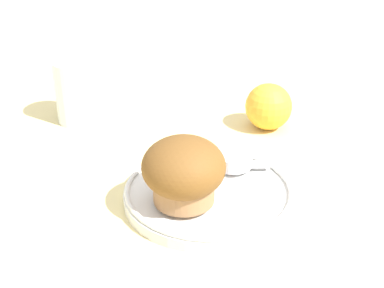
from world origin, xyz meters
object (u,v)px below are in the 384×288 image
object	(u,v)px
butter_knife	(209,165)
juice_glass	(77,91)
orange_fruit	(269,107)
muffin	(184,171)

from	to	relation	value
butter_knife	juice_glass	size ratio (longest dim) A/B	1.59
butter_knife	orange_fruit	bearing A→B (deg)	57.58
orange_fruit	juice_glass	world-z (taller)	juice_glass
butter_knife	juice_glass	distance (m)	0.28
orange_fruit	butter_knife	bearing A→B (deg)	-129.38
muffin	orange_fruit	bearing A→B (deg)	53.91
muffin	butter_knife	bearing A→B (deg)	60.92
muffin	orange_fruit	size ratio (longest dim) A/B	1.34
muffin	orange_fruit	world-z (taller)	muffin
orange_fruit	juice_glass	bearing A→B (deg)	167.36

